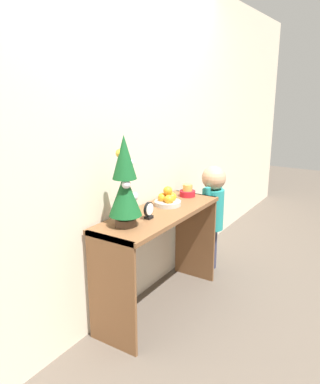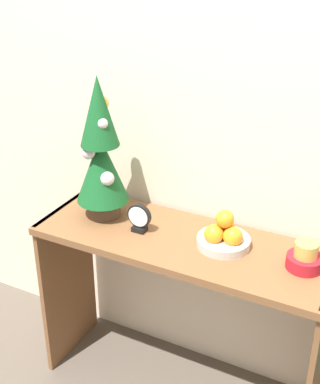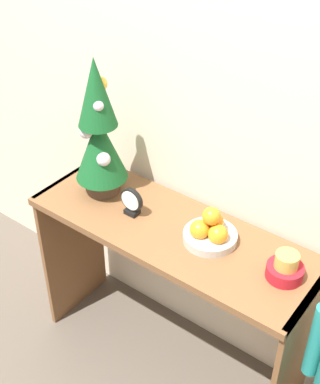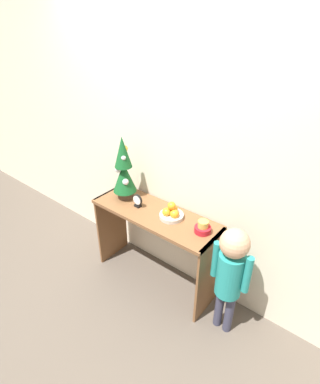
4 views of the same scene
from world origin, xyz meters
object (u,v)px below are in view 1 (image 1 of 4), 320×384
Objects in this scene: mini_tree at (125,183)px; fruit_bowl at (168,200)px; desk_clock at (149,211)px; singing_bowl at (187,192)px; child_figure at (213,204)px.

fruit_bowl is at bearing 0.33° from mini_tree.
mini_tree reaches higher than desk_clock.
fruit_bowl is 1.56× the size of singing_bowl.
child_figure is (0.30, -0.09, -0.17)m from singing_bowl.
desk_clock reaches higher than singing_bowl.
fruit_bowl is at bearing 178.93° from singing_bowl.
desk_clock is at bearing -13.66° from mini_tree.
mini_tree is at bearing 175.08° from child_figure.
fruit_bowl reaches higher than singing_bowl.
mini_tree is at bearing -179.67° from fruit_bowl.
mini_tree is 0.57m from fruit_bowl.
desk_clock is (-0.63, -0.04, 0.02)m from singing_bowl.
child_figure is (1.13, -0.10, -0.41)m from mini_tree.
child_figure is at bearing -17.26° from singing_bowl.
desk_clock is at bearing -175.97° from singing_bowl.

